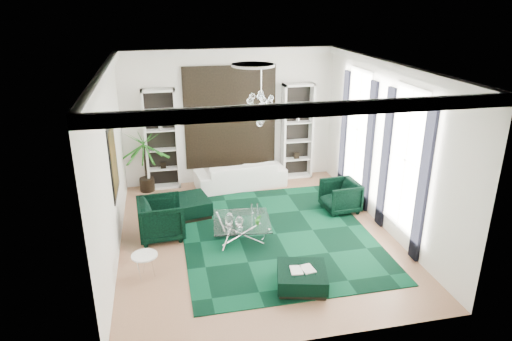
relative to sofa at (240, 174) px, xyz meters
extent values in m
cube|color=#A57657|center=(-0.17, -2.91, -0.38)|extent=(6.00, 7.00, 0.02)
cube|color=white|center=(-0.17, -2.91, 3.44)|extent=(6.00, 7.00, 0.02)
cube|color=white|center=(-0.17, 0.60, 1.53)|extent=(6.00, 0.02, 3.80)
cube|color=white|center=(-0.17, -6.42, 1.53)|extent=(6.00, 0.02, 3.80)
cube|color=white|center=(-3.18, -2.91, 1.53)|extent=(0.02, 7.00, 3.80)
cube|color=white|center=(2.84, -2.91, 1.53)|extent=(0.02, 7.00, 3.80)
cylinder|color=white|center=(-0.17, -2.61, 3.40)|extent=(0.90, 0.90, 0.05)
cube|color=black|center=(-0.17, 0.55, 1.53)|extent=(2.50, 0.06, 2.80)
cube|color=black|center=(-3.14, -2.31, 1.48)|extent=(0.04, 1.30, 1.60)
cube|color=white|center=(2.82, -3.81, 1.53)|extent=(0.03, 1.10, 2.90)
cube|color=black|center=(2.78, -4.59, 1.28)|extent=(0.07, 0.30, 3.25)
cube|color=black|center=(2.78, -3.03, 1.28)|extent=(0.07, 0.30, 3.25)
cube|color=white|center=(2.82, -1.41, 1.53)|extent=(0.03, 1.10, 2.90)
cube|color=black|center=(2.78, -2.19, 1.28)|extent=(0.07, 0.30, 3.25)
cube|color=black|center=(2.78, -0.63, 1.28)|extent=(0.07, 0.30, 3.25)
cube|color=black|center=(0.28, -2.98, -0.36)|extent=(4.20, 5.00, 0.02)
imported|color=white|center=(0.00, 0.00, 0.00)|extent=(2.61, 1.27, 0.73)
imported|color=black|center=(-2.26, -2.52, 0.09)|extent=(1.06, 1.04, 0.90)
imported|color=black|center=(2.17, -2.09, 0.03)|extent=(0.91, 0.89, 0.79)
cube|color=black|center=(-1.61, -1.55, -0.14)|extent=(1.19, 1.19, 0.45)
cube|color=black|center=(0.24, -5.02, -0.19)|extent=(1.09, 1.09, 0.36)
cube|color=white|center=(0.24, -5.02, 0.01)|extent=(0.46, 0.30, 0.03)
cylinder|color=white|center=(-2.60, -4.08, -0.13)|extent=(0.66, 0.66, 0.48)
imported|color=#1F6919|center=(-0.20, -3.22, 0.18)|extent=(0.16, 0.14, 0.24)
camera|label=1|loc=(-2.12, -11.88, 4.70)|focal=32.00mm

